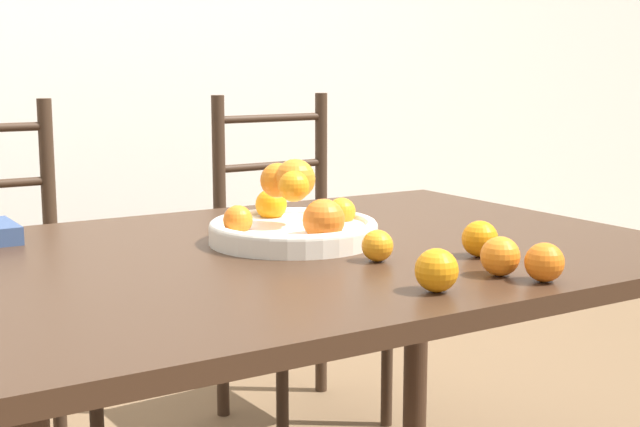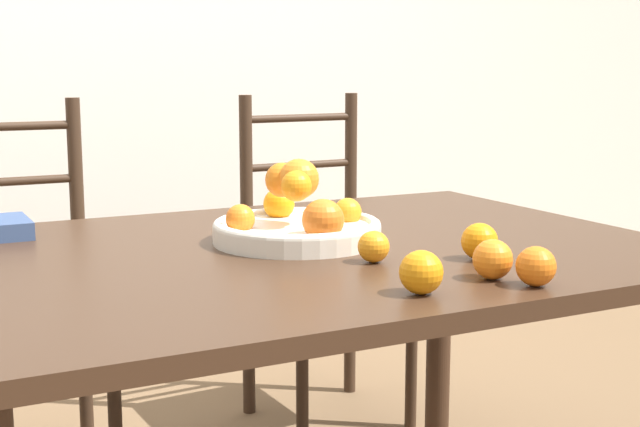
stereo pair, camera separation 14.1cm
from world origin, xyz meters
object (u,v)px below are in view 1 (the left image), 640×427
Objects in this scene: orange_loose_4 at (377,246)px; orange_loose_1 at (544,262)px; fruit_bowl at (294,222)px; chair_right at (296,266)px; orange_loose_3 at (437,270)px; orange_loose_0 at (500,256)px; orange_loose_2 at (480,239)px.

orange_loose_1 is at bearing -62.02° from orange_loose_4.
orange_loose_4 is (0.04, -0.24, -0.01)m from fruit_bowl.
orange_loose_3 is at bearing -112.77° from chair_right.
fruit_bowl is 5.83× the size of orange_loose_4.
orange_loose_1 is 0.07× the size of chair_right.
orange_loose_3 reaches higher than orange_loose_0.
orange_loose_0 is at bearing -60.92° from orange_loose_4.
orange_loose_2 is at bearing -52.37° from fruit_bowl.
fruit_bowl is at bearing 127.63° from orange_loose_2.
chair_right is at bearing 69.81° from orange_loose_3.
orange_loose_2 reaches higher than orange_loose_1.
chair_right reaches higher than fruit_bowl.
orange_loose_0 is 1.28m from chair_right.
orange_loose_1 is at bearing -69.48° from fruit_bowl.
orange_loose_2 is at bearing 34.62° from orange_loose_3.
orange_loose_1 is at bearing -103.93° from chair_right.
orange_loose_1 is 0.21m from orange_loose_2.
orange_loose_0 is 0.16m from orange_loose_2.
orange_loose_0 is 1.03× the size of orange_loose_1.
orange_loose_3 reaches higher than orange_loose_2.
orange_loose_1 is at bearing -65.28° from orange_loose_0.
orange_loose_3 is at bearing 167.84° from orange_loose_1.
orange_loose_4 is at bearing -79.30° from fruit_bowl.
orange_loose_3 is 1.36m from chair_right.
orange_loose_2 is at bearing -19.97° from orange_loose_4.
orange_loose_2 is (0.24, -0.31, -0.01)m from fruit_bowl.
orange_loose_3 is (-0.17, -0.03, 0.00)m from orange_loose_0.
orange_loose_0 is 1.16× the size of orange_loose_4.
orange_loose_4 is at bearing -114.57° from chair_right.
orange_loose_2 is (0.04, 0.21, 0.00)m from orange_loose_1.
orange_loose_2 is 1.14m from chair_right.
orange_loose_4 is at bearing 77.92° from orange_loose_3.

